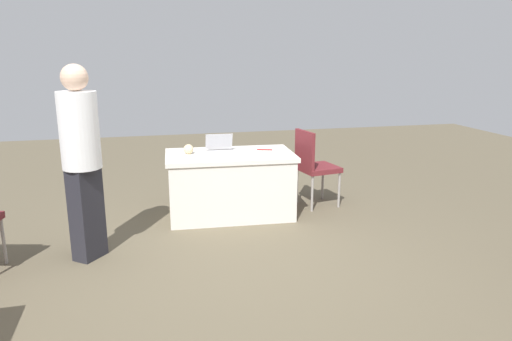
{
  "coord_description": "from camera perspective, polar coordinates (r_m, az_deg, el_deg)",
  "views": [
    {
      "loc": [
        0.87,
        3.75,
        1.87
      ],
      "look_at": [
        -0.03,
        0.02,
        0.9
      ],
      "focal_mm": 33.21,
      "sensor_mm": 36.0,
      "label": 1
    }
  ],
  "objects": [
    {
      "name": "laptop_silver",
      "position": [
        5.45,
        -4.33,
        2.56
      ],
      "size": [
        0.33,
        0.3,
        0.21
      ],
      "rotation": [
        0.0,
        0.0,
        -0.03
      ],
      "color": "silver",
      "rests_on": "table_foreground"
    },
    {
      "name": "ground_plane",
      "position": [
        4.28,
        -0.47,
        -11.74
      ],
      "size": [
        14.4,
        14.4,
        0.0
      ],
      "primitive_type": "plane",
      "color": "brown"
    },
    {
      "name": "chair_by_pillar",
      "position": [
        5.82,
        6.92,
        0.9
      ],
      "size": [
        0.51,
        0.51,
        0.95
      ],
      "rotation": [
        0.0,
        0.0,
        1.75
      ],
      "color": "#9E9993",
      "rests_on": "ground"
    },
    {
      "name": "yarn_ball",
      "position": [
        5.42,
        -8.13,
        2.56
      ],
      "size": [
        0.11,
        0.11,
        0.11
      ],
      "primitive_type": "sphere",
      "color": "beige",
      "rests_on": "table_foreground"
    },
    {
      "name": "scissors_red",
      "position": [
        5.59,
        1.05,
        2.53
      ],
      "size": [
        0.18,
        0.1,
        0.01
      ],
      "primitive_type": "cube",
      "rotation": [
        0.0,
        0.0,
        2.79
      ],
      "color": "red",
      "rests_on": "table_foreground"
    },
    {
      "name": "person_attendee_standing",
      "position": [
        4.47,
        -20.3,
        1.95
      ],
      "size": [
        0.48,
        0.48,
        1.77
      ],
      "rotation": [
        0.0,
        0.0,
        0.91
      ],
      "color": "#26262D",
      "rests_on": "ground"
    },
    {
      "name": "table_foreground",
      "position": [
        5.51,
        -3.12,
        -1.66
      ],
      "size": [
        1.5,
        0.91,
        0.74
      ],
      "rotation": [
        0.0,
        0.0,
        -0.06
      ],
      "color": "silver",
      "rests_on": "ground"
    }
  ]
}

